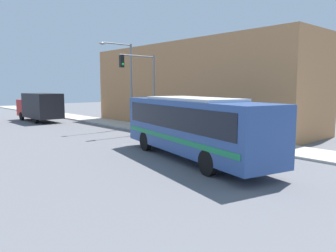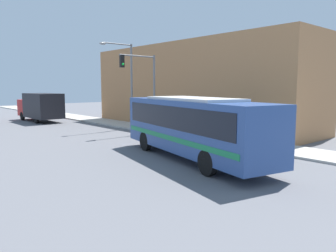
{
  "view_description": "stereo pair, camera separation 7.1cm",
  "coord_description": "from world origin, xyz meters",
  "px_view_note": "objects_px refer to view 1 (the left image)",
  "views": [
    {
      "loc": [
        -11.2,
        -8.55,
        3.65
      ],
      "look_at": [
        1.44,
        5.74,
        1.34
      ],
      "focal_mm": 35.0,
      "sensor_mm": 36.0,
      "label": 1
    },
    {
      "loc": [
        -11.14,
        -8.59,
        3.65
      ],
      "look_at": [
        1.44,
        5.74,
        1.34
      ],
      "focal_mm": 35.0,
      "sensor_mm": 36.0,
      "label": 2
    }
  ],
  "objects_px": {
    "fire_hydrant": "(240,138)",
    "pedestrian_near_corner": "(231,127)",
    "street_lamp": "(127,77)",
    "delivery_truck": "(40,106)",
    "traffic_light_pole": "(143,80)",
    "city_bus": "(193,124)",
    "pedestrian_mid_block": "(160,119)"
  },
  "relations": [
    {
      "from": "fire_hydrant",
      "to": "pedestrian_near_corner",
      "type": "distance_m",
      "value": 2.01
    },
    {
      "from": "fire_hydrant",
      "to": "pedestrian_near_corner",
      "type": "height_order",
      "value": "pedestrian_near_corner"
    },
    {
      "from": "street_lamp",
      "to": "delivery_truck",
      "type": "bearing_deg",
      "value": 107.68
    },
    {
      "from": "street_lamp",
      "to": "pedestrian_near_corner",
      "type": "bearing_deg",
      "value": -82.56
    },
    {
      "from": "fire_hydrant",
      "to": "street_lamp",
      "type": "height_order",
      "value": "street_lamp"
    },
    {
      "from": "traffic_light_pole",
      "to": "pedestrian_near_corner",
      "type": "xyz_separation_m",
      "value": [
        2.02,
        -6.87,
        -3.22
      ]
    },
    {
      "from": "fire_hydrant",
      "to": "pedestrian_near_corner",
      "type": "relative_size",
      "value": 0.49
    },
    {
      "from": "fire_hydrant",
      "to": "traffic_light_pole",
      "type": "distance_m",
      "value": 9.28
    },
    {
      "from": "delivery_truck",
      "to": "pedestrian_near_corner",
      "type": "relative_size",
      "value": 4.44
    },
    {
      "from": "fire_hydrant",
      "to": "street_lamp",
      "type": "distance_m",
      "value": 12.36
    },
    {
      "from": "traffic_light_pole",
      "to": "street_lamp",
      "type": "height_order",
      "value": "street_lamp"
    },
    {
      "from": "delivery_truck",
      "to": "traffic_light_pole",
      "type": "xyz_separation_m",
      "value": [
        2.81,
        -14.25,
        2.56
      ]
    },
    {
      "from": "city_bus",
      "to": "pedestrian_mid_block",
      "type": "distance_m",
      "value": 10.84
    },
    {
      "from": "traffic_light_pole",
      "to": "fire_hydrant",
      "type": "bearing_deg",
      "value": -83.95
    },
    {
      "from": "delivery_truck",
      "to": "city_bus",
      "type": "bearing_deg",
      "value": -92.35
    },
    {
      "from": "city_bus",
      "to": "delivery_truck",
      "type": "xyz_separation_m",
      "value": [
        0.95,
        23.23,
        -0.21
      ]
    },
    {
      "from": "delivery_truck",
      "to": "pedestrian_near_corner",
      "type": "xyz_separation_m",
      "value": [
        4.83,
        -21.12,
        -0.66
      ]
    },
    {
      "from": "street_lamp",
      "to": "pedestrian_near_corner",
      "type": "height_order",
      "value": "street_lamp"
    },
    {
      "from": "city_bus",
      "to": "pedestrian_near_corner",
      "type": "height_order",
      "value": "city_bus"
    },
    {
      "from": "city_bus",
      "to": "fire_hydrant",
      "type": "distance_m",
      "value": 4.86
    },
    {
      "from": "fire_hydrant",
      "to": "pedestrian_mid_block",
      "type": "distance_m",
      "value": 8.78
    },
    {
      "from": "city_bus",
      "to": "delivery_truck",
      "type": "distance_m",
      "value": 23.25
    },
    {
      "from": "fire_hydrant",
      "to": "pedestrian_mid_block",
      "type": "xyz_separation_m",
      "value": [
        0.99,
        8.71,
        0.43
      ]
    },
    {
      "from": "pedestrian_near_corner",
      "to": "fire_hydrant",
      "type": "bearing_deg",
      "value": -124.73
    },
    {
      "from": "street_lamp",
      "to": "pedestrian_mid_block",
      "type": "xyz_separation_m",
      "value": [
        1.19,
        -3.02,
        -3.48
      ]
    },
    {
      "from": "fire_hydrant",
      "to": "traffic_light_pole",
      "type": "height_order",
      "value": "traffic_light_pole"
    },
    {
      "from": "pedestrian_near_corner",
      "to": "pedestrian_mid_block",
      "type": "relative_size",
      "value": 0.99
    },
    {
      "from": "city_bus",
      "to": "street_lamp",
      "type": "bearing_deg",
      "value": 82.75
    },
    {
      "from": "city_bus",
      "to": "pedestrian_mid_block",
      "type": "height_order",
      "value": "city_bus"
    },
    {
      "from": "traffic_light_pole",
      "to": "pedestrian_mid_block",
      "type": "distance_m",
      "value": 3.73
    },
    {
      "from": "traffic_light_pole",
      "to": "city_bus",
      "type": "bearing_deg",
      "value": -112.71
    },
    {
      "from": "delivery_truck",
      "to": "traffic_light_pole",
      "type": "distance_m",
      "value": 14.74
    }
  ]
}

